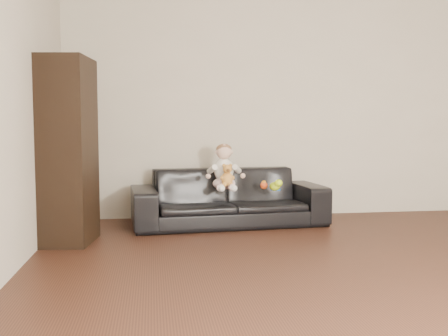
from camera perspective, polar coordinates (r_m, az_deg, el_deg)
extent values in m
plane|color=#3A1F14|center=(3.36, 20.33, -13.01)|extent=(5.50, 5.50, 0.00)
plane|color=beige|center=(5.78, 7.45, 7.52)|extent=(5.00, 0.00, 5.00)
imported|color=black|center=(5.17, 0.51, -3.35)|extent=(2.02, 0.92, 0.57)
cube|color=black|center=(4.52, -17.45, 1.86)|extent=(0.48, 0.60, 1.60)
cube|color=silver|center=(4.52, -17.31, 6.44)|extent=(0.21, 0.27, 0.28)
ellipsoid|color=silver|center=(5.05, 0.00, -1.78)|extent=(0.25, 0.22, 0.13)
ellipsoid|color=white|center=(5.05, -0.02, -0.24)|extent=(0.22, 0.18, 0.24)
sphere|color=beige|center=(5.02, 0.00, 1.88)|extent=(0.17, 0.17, 0.16)
ellipsoid|color=#8C603F|center=(5.03, -0.02, 2.16)|extent=(0.17, 0.17, 0.11)
cylinder|color=silver|center=(4.90, -0.31, -2.21)|extent=(0.09, 0.20, 0.08)
cylinder|color=silver|center=(4.91, 0.81, -2.19)|extent=(0.09, 0.20, 0.08)
sphere|color=white|center=(4.79, -0.25, -2.35)|extent=(0.07, 0.07, 0.07)
sphere|color=white|center=(4.81, 1.11, -2.33)|extent=(0.07, 0.07, 0.07)
cylinder|color=white|center=(4.98, -1.36, -0.15)|extent=(0.07, 0.17, 0.11)
cylinder|color=white|center=(5.01, 1.48, -0.11)|extent=(0.07, 0.17, 0.11)
ellipsoid|color=#C68638|center=(4.89, 0.37, -1.24)|extent=(0.12, 0.10, 0.13)
sphere|color=#C68638|center=(4.87, 0.39, -0.11)|extent=(0.09, 0.09, 0.09)
sphere|color=#C68638|center=(4.87, 0.00, 0.29)|extent=(0.04, 0.04, 0.04)
sphere|color=#C68638|center=(4.88, 0.75, 0.30)|extent=(0.04, 0.04, 0.04)
sphere|color=#593819|center=(4.83, 0.46, -0.27)|extent=(0.04, 0.04, 0.04)
ellipsoid|color=#B9E11A|center=(4.99, 5.82, -2.10)|extent=(0.12, 0.14, 0.09)
sphere|color=#CE4318|center=(5.10, 4.58, -2.00)|extent=(0.09, 0.09, 0.08)
cylinder|color=blue|center=(5.04, 5.92, -2.45)|extent=(0.12, 0.12, 0.01)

